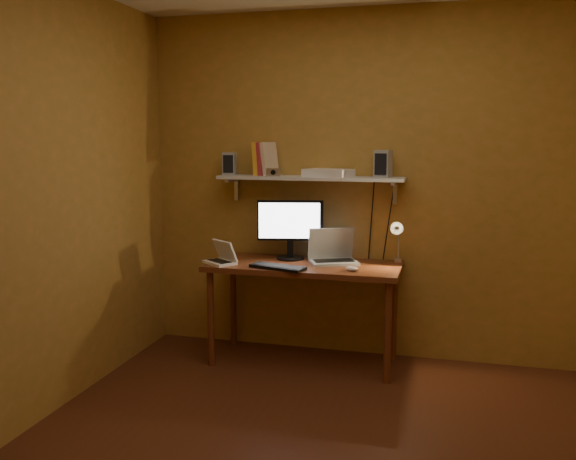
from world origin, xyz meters
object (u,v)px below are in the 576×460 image
(speaker_right, at_px, (383,164))
(shelf_camera, at_px, (274,172))
(wall_shelf, at_px, (310,178))
(netbook, at_px, (222,257))
(keyboard, at_px, (278,267))
(speaker_left, at_px, (230,164))
(router, at_px, (328,173))
(desk_lamp, at_px, (398,236))
(mouse, at_px, (352,269))
(monitor, at_px, (290,226))
(laptop, at_px, (332,253))
(desk, at_px, (304,275))

(speaker_right, height_order, shelf_camera, speaker_right)
(wall_shelf, xyz_separation_m, netbook, (-0.58, -0.34, -0.56))
(keyboard, distance_m, speaker_right, 1.06)
(speaker_left, xyz_separation_m, router, (0.78, -0.01, -0.06))
(netbook, bearing_deg, shelf_camera, 76.68)
(desk_lamp, height_order, router, router)
(wall_shelf, bearing_deg, mouse, -43.17)
(monitor, relative_size, netbook, 1.71)
(mouse, bearing_deg, speaker_left, 174.80)
(monitor, distance_m, desk_lamp, 0.80)
(keyboard, height_order, speaker_right, speaker_right)
(monitor, xyz_separation_m, speaker_right, (0.68, 0.05, 0.47))
(keyboard, bearing_deg, netbook, -173.14)
(mouse, height_order, desk_lamp, desk_lamp)
(desk_lamp, distance_m, shelf_camera, 1.03)
(wall_shelf, bearing_deg, keyboard, -108.77)
(laptop, distance_m, keyboard, 0.46)
(speaker_right, bearing_deg, router, -167.56)
(desk, xyz_separation_m, shelf_camera, (-0.26, 0.12, 0.74))
(netbook, height_order, speaker_right, speaker_right)
(mouse, height_order, speaker_right, speaker_right)
(speaker_right, height_order, router, speaker_right)
(monitor, height_order, router, router)
(netbook, distance_m, keyboard, 0.45)
(desk, relative_size, mouse, 14.97)
(desk, bearing_deg, speaker_left, 162.54)
(desk_lamp, distance_m, router, 0.69)
(shelf_camera, bearing_deg, router, 10.08)
(speaker_right, distance_m, shelf_camera, 0.81)
(desk, bearing_deg, mouse, -23.14)
(netbook, distance_m, desk_lamp, 1.28)
(router, bearing_deg, shelf_camera, -169.92)
(netbook, height_order, router, router)
(laptop, distance_m, speaker_right, 0.75)
(mouse, bearing_deg, desk_lamp, 60.23)
(speaker_left, bearing_deg, desk_lamp, -10.19)
(desk, height_order, monitor, monitor)
(monitor, xyz_separation_m, mouse, (0.52, -0.30, -0.23))
(router, bearing_deg, speaker_left, 179.53)
(wall_shelf, distance_m, mouse, 0.79)
(keyboard, relative_size, router, 1.19)
(monitor, relative_size, keyboard, 1.23)
(wall_shelf, bearing_deg, speaker_left, 179.33)
(monitor, distance_m, netbook, 0.56)
(laptop, bearing_deg, mouse, -78.57)
(monitor, bearing_deg, desk, -57.00)
(speaker_right, xyz_separation_m, router, (-0.40, 0.00, -0.07))
(monitor, bearing_deg, desk_lamp, -13.09)
(laptop, xyz_separation_m, keyboard, (-0.33, -0.32, -0.06))
(netbook, relative_size, router, 0.85)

